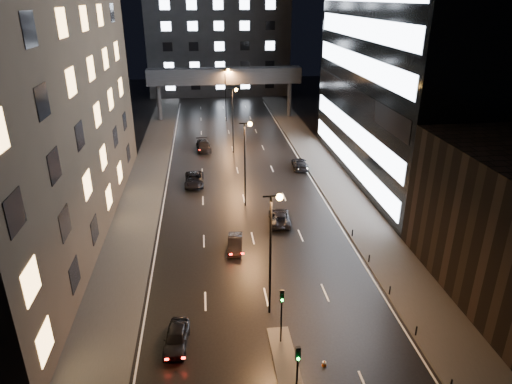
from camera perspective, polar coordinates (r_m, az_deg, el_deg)
ground at (r=65.20m, az=-2.34°, el=2.74°), size 160.00×160.00×0.00m
sidewalk_left at (r=60.90m, az=-13.77°, el=0.60°), size 5.00×110.00×0.15m
sidewalk_right at (r=62.70m, az=9.50°, el=1.64°), size 5.00×110.00×0.15m
building_far at (r=119.41m, az=-4.75°, el=18.27°), size 34.00×14.00×25.00m
skybridge at (r=92.14m, az=-3.94°, el=14.19°), size 30.00×3.00×10.00m
median_island at (r=32.68m, az=3.87°, el=-21.09°), size 1.60×8.00×0.15m
traffic_signal_near at (r=32.55m, az=3.21°, el=-14.24°), size 0.28×0.34×4.40m
traffic_signal_far at (r=28.47m, az=5.20°, el=-20.94°), size 0.28×0.34×4.40m
bollard_row at (r=38.33m, az=17.79°, el=-13.87°), size 0.12×25.12×0.90m
streetlight_near at (r=33.53m, az=2.10°, el=-6.00°), size 1.45×0.50×10.15m
streetlight_mid_a at (r=51.76m, az=-1.22°, el=4.84°), size 1.45×0.50×10.15m
streetlight_mid_b at (r=70.95m, az=-2.81°, el=9.93°), size 1.45×0.50×10.15m
streetlight_far at (r=90.49m, az=-3.74°, el=12.84°), size 1.45×0.50×10.15m
car_away_a at (r=34.32m, az=-9.91°, el=-17.49°), size 2.00×4.13×1.36m
car_away_b at (r=44.87m, az=-2.64°, el=-6.45°), size 1.78×4.06×1.30m
car_away_c at (r=60.35m, az=-7.74°, el=1.55°), size 2.45×5.28×1.46m
car_away_d at (r=74.02m, az=-6.58°, el=5.76°), size 2.62×5.34×1.49m
car_toward_a at (r=49.89m, az=2.96°, el=-3.18°), size 2.64×4.97×1.33m
car_toward_b at (r=65.99m, az=5.49°, el=3.56°), size 2.37×5.03×1.42m
cone_b at (r=33.04m, az=8.53°, el=-20.38°), size 0.44×0.44×0.45m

